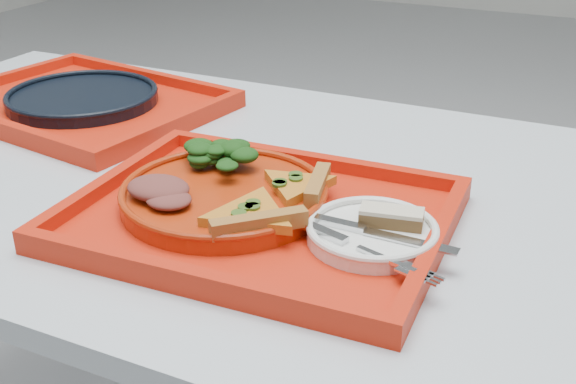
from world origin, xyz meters
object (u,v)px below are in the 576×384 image
object	(u,v)px
tray_main	(260,220)
dessert_bar	(391,217)
navy_plate	(83,99)
tray_far	(84,106)
dinner_plate	(224,197)

from	to	relation	value
tray_main	dessert_bar	world-z (taller)	dessert_bar
tray_main	navy_plate	distance (m)	0.54
tray_far	dinner_plate	xyz separation A→B (m)	(0.42, -0.24, 0.02)
dinner_plate	dessert_bar	distance (m)	0.22
tray_far	dessert_bar	size ratio (longest dim) A/B	5.88
navy_plate	tray_far	bearing A→B (deg)	180.00
tray_main	dinner_plate	world-z (taller)	dinner_plate
tray_main	dessert_bar	xyz separation A→B (m)	(0.16, 0.02, 0.03)
dinner_plate	navy_plate	size ratio (longest dim) A/B	1.00
tray_far	navy_plate	world-z (taller)	navy_plate
tray_main	dinner_plate	bearing A→B (deg)	167.50
dinner_plate	navy_plate	distance (m)	0.48
tray_far	dessert_bar	bearing A→B (deg)	-10.49
tray_main	navy_plate	world-z (taller)	navy_plate
navy_plate	dessert_bar	bearing A→B (deg)	-19.48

